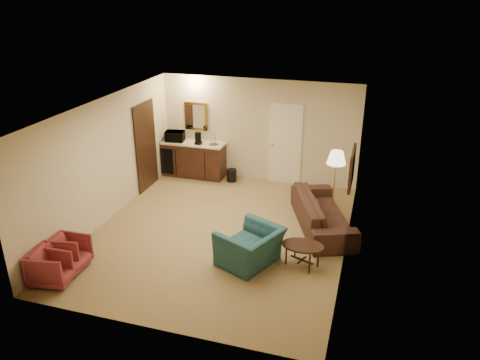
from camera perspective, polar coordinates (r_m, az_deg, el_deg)
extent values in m
plane|color=#9C7A4F|center=(9.62, -2.43, -6.44)|extent=(6.00, 6.00, 0.00)
cube|color=beige|center=(11.76, 2.26, 6.03)|extent=(5.00, 0.02, 2.60)
cube|color=beige|center=(10.11, -16.09, 2.27)|extent=(0.02, 6.00, 2.60)
cube|color=beige|center=(8.61, 13.35, -1.08)|extent=(0.02, 6.00, 2.60)
cube|color=white|center=(8.65, -2.72, 8.76)|extent=(5.00, 6.00, 0.02)
cube|color=#F3EDC7|center=(11.67, 5.54, 4.39)|extent=(0.82, 0.06, 2.05)
cube|color=black|center=(11.55, -11.41, 3.97)|extent=(0.06, 0.98, 2.10)
cube|color=gold|center=(12.17, -5.36, 7.75)|extent=(0.62, 0.04, 0.72)
cube|color=black|center=(8.89, 13.44, 1.43)|extent=(0.06, 0.90, 0.70)
cube|color=#3D2013|center=(12.28, -5.61, 2.54)|extent=(1.64, 0.58, 0.92)
imported|color=black|center=(9.76, 10.08, -3.33)|extent=(1.47, 2.39, 0.90)
imported|color=#215153|center=(8.41, 1.22, -7.44)|extent=(1.04, 1.24, 0.92)
imported|color=#973531|center=(8.86, -20.29, -8.30)|extent=(0.61, 0.65, 0.66)
imported|color=#973531|center=(8.59, -21.88, -9.48)|extent=(0.73, 0.77, 0.69)
cube|color=black|center=(8.55, 7.59, -9.05)|extent=(0.88, 0.75, 0.43)
cube|color=gold|center=(10.13, 11.42, -0.55)|extent=(0.44, 0.44, 1.51)
cylinder|color=black|center=(11.98, -1.02, 0.58)|extent=(0.26, 0.26, 0.32)
imported|color=black|center=(12.24, -7.95, 5.45)|extent=(0.52, 0.34, 0.33)
cylinder|color=black|center=(11.94, -5.13, 5.09)|extent=(0.19, 0.19, 0.31)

